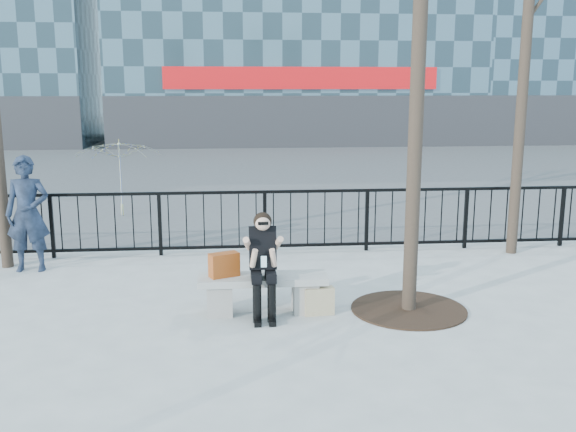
{
  "coord_description": "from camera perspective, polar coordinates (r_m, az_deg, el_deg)",
  "views": [
    {
      "loc": [
        -0.41,
        -7.88,
        2.88
      ],
      "look_at": [
        0.4,
        0.8,
        1.1
      ],
      "focal_mm": 40.0,
      "sensor_mm": 36.0,
      "label": 1
    }
  ],
  "objects": [
    {
      "name": "tree_grate",
      "position": [
        8.6,
        10.67,
        -8.14
      ],
      "size": [
        1.5,
        1.5,
        0.02
      ],
      "primitive_type": "cylinder",
      "color": "black",
      "rests_on": "ground"
    },
    {
      "name": "standing_man",
      "position": [
        10.79,
        -22.13,
        0.18
      ],
      "size": [
        0.68,
        0.45,
        1.83
      ],
      "primitive_type": "imported",
      "rotation": [
        0.0,
        0.0,
        0.02
      ],
      "color": "black",
      "rests_on": "ground"
    },
    {
      "name": "ground",
      "position": [
        8.4,
        -2.24,
        -8.52
      ],
      "size": [
        120.0,
        120.0,
        0.0
      ],
      "primitive_type": "plane",
      "color": "gray",
      "rests_on": "ground"
    },
    {
      "name": "shopping_bag",
      "position": [
        8.26,
        2.78,
        -7.55
      ],
      "size": [
        0.39,
        0.17,
        0.36
      ],
      "primitive_type": "cube",
      "rotation": [
        0.0,
        0.0,
        0.09
      ],
      "color": "#CCB990",
      "rests_on": "ground"
    },
    {
      "name": "bench_main",
      "position": [
        8.3,
        -2.25,
        -6.57
      ],
      "size": [
        1.65,
        0.46,
        0.49
      ],
      "color": "gray",
      "rests_on": "ground"
    },
    {
      "name": "handbag",
      "position": [
        8.21,
        -5.7,
        -4.33
      ],
      "size": [
        0.41,
        0.31,
        0.31
      ],
      "primitive_type": "cube",
      "rotation": [
        0.0,
        0.0,
        0.42
      ],
      "color": "#9A3F13",
      "rests_on": "bench_main"
    },
    {
      "name": "street_surface",
      "position": [
        23.06,
        -4.27,
        4.36
      ],
      "size": [
        60.0,
        23.0,
        0.01
      ],
      "primitive_type": "cube",
      "color": "#474747",
      "rests_on": "ground"
    },
    {
      "name": "railing",
      "position": [
        11.13,
        -3.1,
        -0.53
      ],
      "size": [
        14.0,
        0.06,
        1.1
      ],
      "color": "black",
      "rests_on": "ground"
    },
    {
      "name": "seated_woman",
      "position": [
        8.04,
        -2.21,
        -4.43
      ],
      "size": [
        0.5,
        0.64,
        1.34
      ],
      "color": "black",
      "rests_on": "ground"
    },
    {
      "name": "vendor_umbrella",
      "position": [
        14.67,
        -14.74,
        3.25
      ],
      "size": [
        2.42,
        2.44,
        1.72
      ],
      "primitive_type": "imported",
      "rotation": [
        0.0,
        0.0,
        -0.35
      ],
      "color": "yellow",
      "rests_on": "ground"
    }
  ]
}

